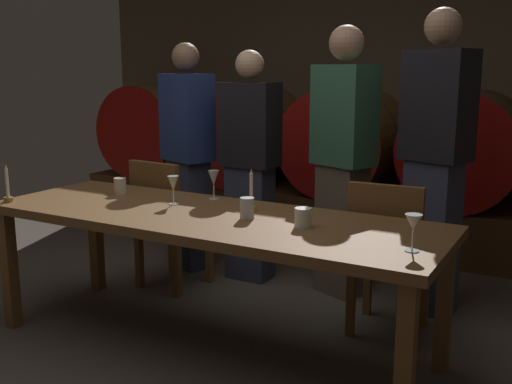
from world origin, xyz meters
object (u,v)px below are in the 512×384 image
chair_right (388,251)px  wine_barrel_far_left (161,129)px  cup_right (303,217)px  guest_far_right (435,161)px  candle_right (251,199)px  guest_center_left (250,166)px  guest_center_right (343,160)px  wine_glass_left (173,185)px  candle_left (8,191)px  wine_glass_right (413,224)px  dining_table (209,227)px  wine_barrel_left (248,135)px  cup_center (247,208)px  cup_left (120,186)px  chair_left (166,218)px  guest_far_left (188,156)px  wine_glass_center (214,179)px  wine_barrel_center (347,141)px  wine_barrel_right (467,148)px

chair_right → wine_barrel_far_left: bearing=-34.2°
wine_barrel_far_left → cup_right: (2.69, -2.37, -0.08)m
guest_far_right → candle_right: size_ratio=8.05×
wine_barrel_far_left → guest_center_left: bearing=-36.3°
guest_center_right → wine_glass_left: guest_center_right is taller
candle_left → wine_glass_right: (2.24, 0.17, 0.06)m
dining_table → candle_left: 1.20m
guest_center_left → candle_left: bearing=60.3°
wine_barrel_far_left → wine_barrel_left: (1.02, 0.00, 0.00)m
candle_left → guest_center_left: bearing=59.7°
chair_right → guest_center_right: 0.79m
candle_left → cup_center: (1.37, 0.32, -0.01)m
cup_center → guest_center_right: bearing=85.3°
chair_right → guest_far_right: size_ratio=0.49×
candle_right → wine_glass_left: size_ratio=1.41×
guest_center_right → cup_left: guest_center_right is taller
candle_left → wine_glass_left: 0.95m
wine_barrel_far_left → candle_left: wine_barrel_far_left is taller
chair_left → chair_right: (1.52, -0.01, 0.00)m
chair_right → guest_center_left: guest_center_left is taller
guest_far_left → cup_left: (0.13, -0.88, -0.06)m
wine_barrel_left → guest_center_left: (0.78, -1.32, -0.05)m
guest_center_left → wine_glass_center: guest_center_left is taller
chair_right → wine_glass_right: 0.87m
wine_barrel_left → guest_center_right: guest_center_right is taller
candle_left → wine_barrel_far_left: bearing=110.6°
wine_glass_center → cup_center: 0.50m
wine_barrel_center → cup_left: wine_barrel_center is taller
dining_table → candle_right: size_ratio=10.85×
wine_barrel_right → guest_center_left: bearing=-132.4°
chair_right → cup_left: size_ratio=9.15×
wine_barrel_center → wine_barrel_right: bearing=0.0°
wine_barrel_right → dining_table: bearing=-109.7°
chair_right → guest_far_left: (-1.65, 0.45, 0.35)m
dining_table → candle_left: size_ratio=11.40×
wine_barrel_left → wine_glass_left: 2.42m
wine_barrel_far_left → guest_far_left: 1.84m
chair_left → cup_center: bearing=153.1°
candle_left → wine_barrel_left: bearing=89.6°
wine_barrel_left → wine_barrel_right: 1.98m
wine_barrel_far_left → candle_right: 3.19m
wine_barrel_left → wine_barrel_far_left: bearing=180.0°
dining_table → candle_right: 0.27m
chair_right → wine_glass_center: 1.05m
chair_left → wine_barrel_far_left: bearing=-47.1°
cup_center → cup_left: bearing=170.9°
wine_barrel_left → candle_right: size_ratio=4.14×
chair_right → chair_left: bearing=-3.2°
wine_barrel_right → guest_far_right: (0.05, -1.29, 0.07)m
wine_glass_right → cup_center: bearing=170.6°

